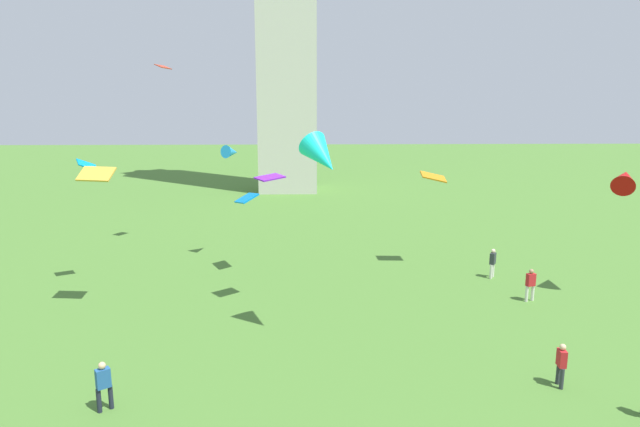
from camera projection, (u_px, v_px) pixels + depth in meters
person_0 at (531, 283)px, 28.80m from camera, size 0.53×0.39×1.77m
person_1 at (493, 261)px, 32.58m from camera, size 0.48×0.54×1.79m
person_2 at (561, 363)px, 20.20m from camera, size 0.29×0.52×1.70m
person_4 at (104, 383)px, 18.62m from camera, size 0.54×0.49×1.80m
kite_flying_0 at (270, 177)px, 26.97m from camera, size 1.61×1.53×0.25m
kite_flying_1 at (232, 152)px, 35.32m from camera, size 1.38×1.52×0.98m
kite_flying_2 at (163, 67)px, 37.16m from camera, size 1.06×1.22×0.34m
kite_flying_3 at (433, 177)px, 33.95m from camera, size 1.59×1.08×0.66m
kite_flying_4 at (96, 174)px, 26.49m from camera, size 1.73×1.19×0.65m
kite_flying_5 at (322, 156)px, 22.48m from camera, size 2.27×2.50×2.03m
kite_flying_6 at (625, 179)px, 28.54m from camera, size 2.07×2.28×1.68m
kite_flying_7 at (87, 165)px, 30.20m from camera, size 1.16×1.25×0.74m
kite_flying_8 at (247, 198)px, 32.99m from camera, size 1.65×1.95×0.72m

